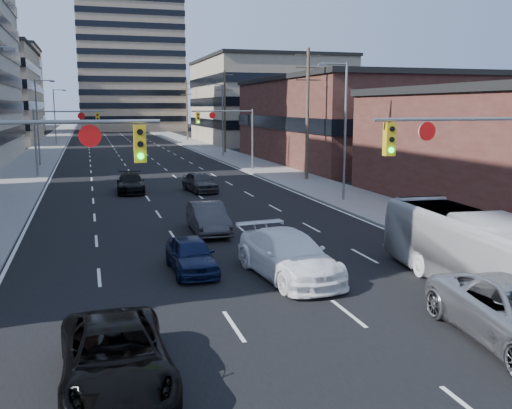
{
  "coord_description": "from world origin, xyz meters",
  "views": [
    {
      "loc": [
        -5.57,
        -9.05,
        6.23
      ],
      "look_at": [
        1.05,
        13.39,
        2.2
      ],
      "focal_mm": 40.0,
      "sensor_mm": 36.0,
      "label": 1
    }
  ],
  "objects": [
    {
      "name": "sedan_black_far",
      "position": [
        -2.7,
        33.23,
        0.7
      ],
      "size": [
        2.2,
        4.93,
        1.4
      ],
      "primitive_type": "imported",
      "rotation": [
        0.0,
        0.0,
        -0.05
      ],
      "color": "black",
      "rests_on": "ground"
    },
    {
      "name": "streetlight_left_mid",
      "position": [
        -10.34,
        55.0,
        5.05
      ],
      "size": [
        2.03,
        0.22,
        9.0
      ],
      "color": "slate",
      "rests_on": "ground"
    },
    {
      "name": "transit_bus",
      "position": [
        6.88,
        6.74,
        1.37
      ],
      "size": [
        3.08,
        10.01,
        2.75
      ],
      "primitive_type": "imported",
      "rotation": [
        0.0,
        0.0,
        -0.08
      ],
      "color": "silver",
      "rests_on": "ground"
    },
    {
      "name": "signal_far_left",
      "position": [
        -7.68,
        45.0,
        4.3
      ],
      "size": [
        6.09,
        0.33,
        6.0
      ],
      "color": "slate",
      "rests_on": "ground"
    },
    {
      "name": "white_van",
      "position": [
        1.32,
        10.09,
        0.84
      ],
      "size": [
        2.97,
        6.0,
        1.68
      ],
      "primitive_type": "imported",
      "rotation": [
        0.0,
        0.0,
        0.11
      ],
      "color": "white",
      "rests_on": "ground"
    },
    {
      "name": "signal_far_right",
      "position": [
        7.68,
        45.0,
        4.3
      ],
      "size": [
        6.09,
        0.33,
        6.0
      ],
      "color": "slate",
      "rests_on": "ground"
    },
    {
      "name": "black_pickup",
      "position": [
        -5.2,
        3.31,
        0.71
      ],
      "size": [
        2.47,
        5.19,
        1.43
      ],
      "primitive_type": "imported",
      "rotation": [
        0.0,
        0.0,
        0.02
      ],
      "color": "black",
      "rests_on": "ground"
    },
    {
      "name": "bg_block_right",
      "position": [
        32.0,
        130.0,
        6.0
      ],
      "size": [
        22.0,
        22.0,
        12.0
      ],
      "primitive_type": "cube",
      "color": "gray",
      "rests_on": "ground"
    },
    {
      "name": "utility_pole_midblock",
      "position": [
        12.2,
        66.0,
        5.78
      ],
      "size": [
        2.2,
        0.28,
        11.0
      ],
      "color": "#4C3D2D",
      "rests_on": "ground"
    },
    {
      "name": "streetlight_right_near",
      "position": [
        10.34,
        25.0,
        5.05
      ],
      "size": [
        2.03,
        0.22,
        9.0
      ],
      "color": "slate",
      "rests_on": "ground"
    },
    {
      "name": "sedan_grey_right",
      "position": [
        2.23,
        32.09,
        0.75
      ],
      "size": [
        2.31,
        4.58,
        1.49
      ],
      "primitive_type": "imported",
      "rotation": [
        0.0,
        0.0,
        0.13
      ],
      "color": "#303032",
      "rests_on": "ground"
    },
    {
      "name": "storefront_right_mid",
      "position": [
        24.0,
        50.0,
        4.5
      ],
      "size": [
        20.0,
        30.0,
        9.0
      ],
      "primitive_type": "cube",
      "color": "#472119",
      "rests_on": "ground"
    },
    {
      "name": "utility_pole_block",
      "position": [
        12.2,
        36.0,
        5.78
      ],
      "size": [
        2.2,
        0.28,
        11.0
      ],
      "color": "#4C3D2D",
      "rests_on": "ground"
    },
    {
      "name": "signal_near_right",
      "position": [
        7.45,
        8.0,
        4.33
      ],
      "size": [
        6.59,
        0.33,
        6.0
      ],
      "color": "slate",
      "rests_on": "ground"
    },
    {
      "name": "apartment_tower",
      "position": [
        6.0,
        150.0,
        29.0
      ],
      "size": [
        26.0,
        26.0,
        58.0
      ],
      "primitive_type": "cube",
      "color": "gray",
      "rests_on": "ground"
    },
    {
      "name": "signal_near_left",
      "position": [
        -7.45,
        8.0,
        4.33
      ],
      "size": [
        6.59,
        0.33,
        6.0
      ],
      "color": "slate",
      "rests_on": "ground"
    },
    {
      "name": "streetlight_right_far",
      "position": [
        10.34,
        60.0,
        5.05
      ],
      "size": [
        2.03,
        0.22,
        9.0
      ],
      "color": "slate",
      "rests_on": "ground"
    },
    {
      "name": "streetlight_left_far",
      "position": [
        -10.34,
        90.0,
        5.05
      ],
      "size": [
        2.03,
        0.22,
        9.0
      ],
      "color": "slate",
      "rests_on": "ground"
    },
    {
      "name": "utility_pole_distant",
      "position": [
        12.2,
        96.0,
        5.78
      ],
      "size": [
        2.2,
        0.28,
        11.0
      ],
      "color": "#4C3D2D",
      "rests_on": "ground"
    },
    {
      "name": "road_surface",
      "position": [
        0.0,
        130.0,
        0.01
      ],
      "size": [
        18.0,
        300.0,
        0.02
      ],
      "primitive_type": "cube",
      "color": "black",
      "rests_on": "ground"
    },
    {
      "name": "sidewalk_left",
      "position": [
        -11.5,
        130.0,
        0.07
      ],
      "size": [
        5.0,
        300.0,
        0.15
      ],
      "primitive_type": "cube",
      "color": "slate",
      "rests_on": "ground"
    },
    {
      "name": "sedan_blue",
      "position": [
        -2.0,
        11.79,
        0.68
      ],
      "size": [
        1.66,
        3.99,
        1.35
      ],
      "primitive_type": "imported",
      "rotation": [
        0.0,
        0.0,
        0.02
      ],
      "color": "#0C1533",
      "rests_on": "ground"
    },
    {
      "name": "office_right_far",
      "position": [
        25.0,
        88.0,
        7.0
      ],
      "size": [
        22.0,
        28.0,
        14.0
      ],
      "primitive_type": "cube",
      "color": "gray",
      "rests_on": "ground"
    },
    {
      "name": "sedan_grey_center",
      "position": [
        -0.0,
        18.3,
        0.75
      ],
      "size": [
        1.7,
        4.61,
        1.51
      ],
      "primitive_type": "imported",
      "rotation": [
        0.0,
        0.0,
        -0.02
      ],
      "color": "#313033",
      "rests_on": "ground"
    },
    {
      "name": "sidewalk_right",
      "position": [
        11.5,
        130.0,
        0.07
      ],
      "size": [
        5.0,
        300.0,
        0.15
      ],
      "primitive_type": "cube",
      "color": "slate",
      "rests_on": "ground"
    }
  ]
}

